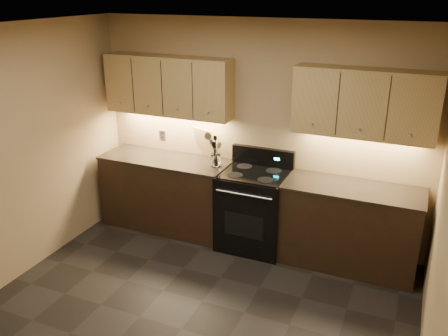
% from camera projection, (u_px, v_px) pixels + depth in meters
% --- Properties ---
extents(floor, '(4.00, 4.00, 0.00)m').
position_uv_depth(floor, '(181.00, 329.00, 4.30)').
color(floor, black).
rests_on(floor, ground).
extents(ceiling, '(4.00, 4.00, 0.00)m').
position_uv_depth(ceiling, '(169.00, 33.00, 3.37)').
color(ceiling, silver).
rests_on(ceiling, wall_back).
extents(wall_back, '(4.00, 0.04, 2.60)m').
position_uv_depth(wall_back, '(258.00, 133.00, 5.55)').
color(wall_back, tan).
rests_on(wall_back, ground).
extents(wall_right, '(0.04, 4.00, 2.60)m').
position_uv_depth(wall_right, '(445.00, 250.00, 3.10)').
color(wall_right, tan).
rests_on(wall_right, ground).
extents(counter_left, '(1.62, 0.62, 0.93)m').
position_uv_depth(counter_left, '(167.00, 193.00, 6.00)').
color(counter_left, black).
rests_on(counter_left, ground).
extents(counter_right, '(1.46, 0.62, 0.93)m').
position_uv_depth(counter_right, '(349.00, 227.00, 5.16)').
color(counter_right, black).
rests_on(counter_right, ground).
extents(stove, '(0.76, 0.68, 1.14)m').
position_uv_depth(stove, '(254.00, 209.00, 5.54)').
color(stove, black).
rests_on(stove, ground).
extents(upper_cab_left, '(1.60, 0.30, 0.70)m').
position_uv_depth(upper_cab_left, '(168.00, 86.00, 5.65)').
color(upper_cab_left, tan).
rests_on(upper_cab_left, wall_back).
extents(upper_cab_right, '(1.44, 0.30, 0.70)m').
position_uv_depth(upper_cab_right, '(364.00, 103.00, 4.80)').
color(upper_cab_right, tan).
rests_on(upper_cab_right, wall_back).
extents(outlet_plate, '(0.08, 0.01, 0.12)m').
position_uv_depth(outlet_plate, '(162.00, 135.00, 6.09)').
color(outlet_plate, '#B2B5BA').
rests_on(outlet_plate, wall_back).
extents(utensil_crock, '(0.13, 0.13, 0.15)m').
position_uv_depth(utensil_crock, '(216.00, 160.00, 5.57)').
color(utensil_crock, white).
rests_on(utensil_crock, counter_left).
extents(cutting_board, '(0.32, 0.19, 0.37)m').
position_uv_depth(cutting_board, '(205.00, 143.00, 5.82)').
color(cutting_board, tan).
rests_on(cutting_board, counter_left).
extents(wooden_spoon, '(0.15, 0.06, 0.30)m').
position_uv_depth(wooden_spoon, '(213.00, 153.00, 5.54)').
color(wooden_spoon, tan).
rests_on(wooden_spoon, utensil_crock).
extents(black_spoon, '(0.08, 0.14, 0.31)m').
position_uv_depth(black_spoon, '(216.00, 152.00, 5.55)').
color(black_spoon, black).
rests_on(black_spoon, utensil_crock).
extents(black_turner, '(0.13, 0.12, 0.37)m').
position_uv_depth(black_turner, '(217.00, 150.00, 5.51)').
color(black_turner, black).
rests_on(black_turner, utensil_crock).
extents(steel_spatula, '(0.18, 0.13, 0.35)m').
position_uv_depth(steel_spatula, '(218.00, 151.00, 5.52)').
color(steel_spatula, silver).
rests_on(steel_spatula, utensil_crock).
extents(steel_skimmer, '(0.25, 0.15, 0.39)m').
position_uv_depth(steel_skimmer, '(219.00, 150.00, 5.49)').
color(steel_skimmer, silver).
rests_on(steel_skimmer, utensil_crock).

